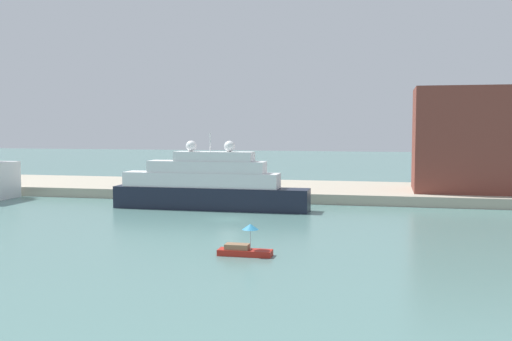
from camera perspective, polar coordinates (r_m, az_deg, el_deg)
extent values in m
plane|color=slate|center=(73.18, -2.65, -4.70)|extent=(400.00, 400.00, 0.00)
cube|color=#ADA38E|center=(99.17, 1.42, -1.89)|extent=(110.00, 22.00, 1.50)
cube|color=black|center=(81.70, -4.40, -2.68)|extent=(27.22, 3.72, 3.06)
cube|color=white|center=(81.83, -5.32, -0.89)|extent=(21.78, 3.42, 2.00)
cube|color=white|center=(81.44, -4.79, 0.36)|extent=(16.33, 3.13, 1.60)
cube|color=white|center=(81.04, -4.06, 1.37)|extent=(10.89, 2.83, 1.30)
cylinder|color=silver|center=(81.12, -4.43, 2.72)|extent=(0.16, 0.16, 2.52)
sphere|color=white|center=(80.39, -2.57, 2.34)|extent=(1.48, 1.48, 1.48)
sphere|color=white|center=(81.97, -6.25, 2.36)|extent=(1.48, 1.48, 1.48)
cube|color=#B22319|center=(52.90, -1.06, -7.90)|extent=(4.81, 1.49, 0.54)
cube|color=#8C6647|center=(52.97, -1.82, -7.32)|extent=(2.12, 1.19, 0.48)
cylinder|color=#B2B2B2|center=(52.56, -0.54, -6.67)|extent=(0.06, 0.06, 1.80)
cone|color=teal|center=(52.35, -0.55, -5.43)|extent=(1.47, 1.47, 0.51)
cube|color=silver|center=(90.94, -10.49, -2.78)|extent=(5.39, 1.57, 0.70)
cube|color=brown|center=(95.77, 19.61, 2.82)|extent=(15.66, 11.89, 15.77)
cube|color=black|center=(96.72, -8.69, -1.40)|extent=(4.15, 1.73, 0.86)
cube|color=#262D33|center=(96.73, -8.80, -0.98)|extent=(2.49, 1.56, 0.54)
cylinder|color=maroon|center=(97.98, -4.86, -1.11)|extent=(0.36, 0.36, 1.48)
sphere|color=tan|center=(97.90, -4.86, -0.60)|extent=(0.24, 0.24, 0.24)
cylinder|color=black|center=(89.43, 1.94, -1.84)|extent=(0.36, 0.36, 0.77)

